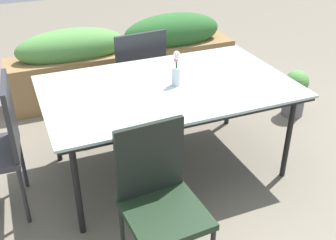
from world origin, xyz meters
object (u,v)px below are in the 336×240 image
chair_near_left (159,196)px  flower_vase (176,71)px  planter_box (126,59)px  potted_plant (295,92)px  dining_table (168,90)px  chair_far_side (135,69)px

chair_near_left → flower_vase: (0.47, 0.85, 0.33)m
planter_box → potted_plant: size_ratio=5.19×
dining_table → potted_plant: size_ratio=3.85×
flower_vase → potted_plant: 1.58m
planter_box → potted_plant: bearing=-39.8°
dining_table → flower_vase: flower_vase is taller
chair_far_side → flower_vase: 0.94m
chair_near_left → planter_box: chair_near_left is taller
dining_table → potted_plant: bearing=13.2°
flower_vase → chair_near_left: bearing=-118.8°
flower_vase → dining_table: bearing=161.5°
chair_near_left → planter_box: bearing=-106.4°
potted_plant → dining_table: bearing=-166.8°
dining_table → chair_near_left: size_ratio=1.98×
chair_far_side → planter_box: chair_far_side is taller
flower_vase → potted_plant: bearing=14.4°
flower_vase → potted_plant: size_ratio=0.55×
chair_near_left → planter_box: 2.40m
planter_box → potted_plant: 1.76m
chair_far_side → potted_plant: chair_far_side is taller
chair_far_side → chair_near_left: bearing=-109.1°
planter_box → dining_table: bearing=-94.9°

